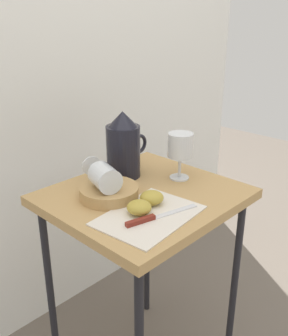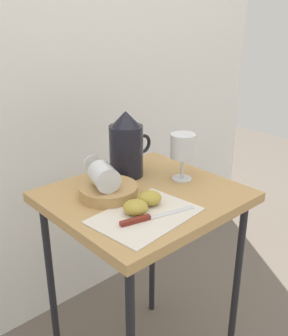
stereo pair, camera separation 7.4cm
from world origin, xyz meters
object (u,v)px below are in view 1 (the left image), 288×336
at_px(pitcher, 124,150).
at_px(apple_half_right, 152,198).
at_px(knife, 152,218).
at_px(table, 144,214).
at_px(apple_half_left, 139,207).
at_px(wine_glass_tipped_near, 104,177).
at_px(wine_glass_upright, 180,148).
at_px(basket_tray, 109,192).

xyz_separation_m(pitcher, apple_half_right, (-0.09, -0.21, -0.07)).
relative_size(apple_half_right, knife, 0.31).
xyz_separation_m(table, apple_half_left, (-0.11, -0.09, 0.10)).
relative_size(wine_glass_tipped_near, apple_half_right, 2.42).
bearing_deg(apple_half_right, pitcher, 66.67).
distance_m(wine_glass_upright, apple_half_left, 0.29).
distance_m(wine_glass_upright, wine_glass_tipped_near, 0.28).
relative_size(pitcher, wine_glass_upright, 1.43).
bearing_deg(apple_half_right, knife, -136.89).
bearing_deg(apple_half_right, apple_half_left, -166.39).
distance_m(apple_half_right, knife, 0.09).
bearing_deg(pitcher, apple_half_right, -113.33).
relative_size(table, apple_half_left, 10.75).
bearing_deg(wine_glass_tipped_near, pitcher, 29.51).
distance_m(basket_tray, apple_half_left, 0.14).
bearing_deg(apple_half_right, table, 59.21).
distance_m(table, basket_tray, 0.14).
xyz_separation_m(table, apple_half_right, (-0.04, -0.07, 0.10)).
xyz_separation_m(wine_glass_upright, apple_half_right, (-0.20, -0.06, -0.08)).
distance_m(basket_tray, pitcher, 0.18).
xyz_separation_m(apple_half_left, knife, (0.00, -0.05, -0.01)).
bearing_deg(wine_glass_upright, apple_half_right, -162.54).
distance_m(apple_half_left, apple_half_right, 0.07).
height_order(wine_glass_upright, knife, wine_glass_upright).
xyz_separation_m(table, basket_tray, (-0.10, 0.05, 0.09)).
height_order(basket_tray, apple_half_left, apple_half_left).
bearing_deg(apple_half_left, wine_glass_tipped_near, 91.70).
xyz_separation_m(apple_half_right, knife, (-0.07, -0.06, -0.01)).
relative_size(table, basket_tray, 4.18).
relative_size(wine_glass_upright, apple_half_right, 2.29).
xyz_separation_m(basket_tray, pitcher, (0.14, 0.09, 0.07)).
bearing_deg(wine_glass_upright, knife, -154.94).
distance_m(basket_tray, wine_glass_upright, 0.28).
xyz_separation_m(basket_tray, wine_glass_upright, (0.25, -0.06, 0.09)).
xyz_separation_m(apple_half_left, apple_half_right, (0.07, 0.02, 0.00)).
height_order(table, pitcher, pitcher).
bearing_deg(apple_half_right, wine_glass_tipped_near, 120.63).
distance_m(pitcher, knife, 0.32).
distance_m(wine_glass_tipped_near, apple_half_left, 0.14).
distance_m(table, wine_glass_tipped_near, 0.19).
relative_size(apple_half_left, knife, 0.31).
distance_m(table, wine_glass_upright, 0.24).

